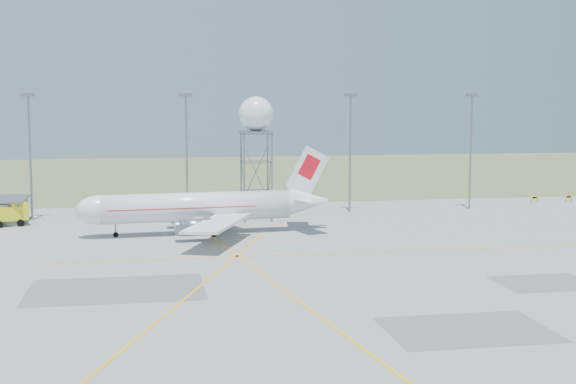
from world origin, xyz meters
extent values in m
plane|color=#A4A59F|center=(0.00, 0.00, 0.00)|extent=(400.00, 400.00, 0.00)
cube|color=#5B703E|center=(0.00, 140.00, 0.01)|extent=(400.00, 120.00, 0.03)
cylinder|color=slate|center=(-35.00, 66.00, 10.00)|extent=(0.36, 0.36, 20.00)
cube|color=slate|center=(-35.00, 66.00, 20.20)|extent=(2.20, 0.50, 0.60)
cylinder|color=slate|center=(-10.00, 66.00, 10.00)|extent=(0.36, 0.36, 20.00)
cube|color=slate|center=(-10.00, 66.00, 20.20)|extent=(2.20, 0.50, 0.60)
cylinder|color=slate|center=(18.00, 66.00, 10.00)|extent=(0.36, 0.36, 20.00)
cube|color=slate|center=(18.00, 66.00, 20.20)|extent=(2.20, 0.50, 0.60)
cylinder|color=slate|center=(40.00, 66.00, 10.00)|extent=(0.36, 0.36, 20.00)
cube|color=slate|center=(40.00, 66.00, 20.20)|extent=(2.20, 0.50, 0.60)
cylinder|color=black|center=(55.00, 72.00, 0.40)|extent=(0.10, 0.10, 0.80)
cylinder|color=black|center=(56.20, 72.00, 0.40)|extent=(0.10, 0.10, 0.80)
cube|color=yellow|center=(55.60, 72.00, 0.95)|extent=(1.60, 0.15, 0.50)
cube|color=black|center=(55.60, 71.92, 0.95)|extent=(0.80, 0.03, 0.30)
cylinder|color=black|center=(62.00, 72.00, 0.40)|extent=(0.10, 0.10, 0.80)
cylinder|color=black|center=(63.20, 72.00, 0.40)|extent=(0.10, 0.10, 0.80)
cube|color=yellow|center=(62.60, 72.00, 0.95)|extent=(1.60, 0.15, 0.50)
cube|color=black|center=(62.60, 71.92, 0.95)|extent=(0.80, 0.03, 0.30)
cylinder|color=white|center=(-9.65, 47.90, 3.98)|extent=(27.47, 6.12, 4.19)
ellipsoid|color=white|center=(-23.24, 46.93, 3.98)|extent=(6.99, 4.66, 4.19)
cube|color=black|center=(-24.49, 46.85, 4.61)|extent=(1.75, 2.41, 1.02)
cone|color=white|center=(7.07, 49.10, 4.30)|extent=(6.57, 4.63, 4.19)
cube|color=white|center=(7.07, 49.10, 8.70)|extent=(6.72, 0.79, 7.88)
cube|color=red|center=(7.28, 49.11, 9.43)|extent=(3.63, 0.61, 4.04)
cube|color=white|center=(6.31, 52.41, 4.82)|extent=(3.75, 5.99, 0.19)
cube|color=white|center=(6.79, 45.72, 4.82)|extent=(3.75, 5.99, 0.19)
cube|color=white|center=(-8.75, 57.42, 2.93)|extent=(12.75, 17.02, 0.38)
cube|color=white|center=(-7.41, 38.61, 2.93)|extent=(10.92, 17.43, 0.38)
cylinder|color=slate|center=(-11.13, 53.89, 1.99)|extent=(4.56, 2.72, 2.41)
cylinder|color=slate|center=(-10.26, 41.77, 1.99)|extent=(4.56, 2.72, 2.41)
cube|color=red|center=(-11.74, 47.76, 4.09)|extent=(21.20, 5.71, 0.13)
cylinder|color=black|center=(-21.15, 47.08, 0.47)|extent=(0.78, 0.78, 0.94)
cube|color=black|center=(-7.56, 48.05, 0.47)|extent=(1.49, 6.34, 0.94)
cylinder|color=slate|center=(-7.56, 48.05, 0.94)|extent=(0.27, 0.27, 1.89)
cylinder|color=slate|center=(-1.48, 57.00, 7.16)|extent=(0.26, 0.26, 14.31)
cylinder|color=slate|center=(2.92, 57.00, 7.16)|extent=(0.26, 0.26, 14.31)
cylinder|color=slate|center=(2.92, 61.40, 7.16)|extent=(0.26, 0.26, 14.31)
cylinder|color=slate|center=(-1.48, 61.40, 7.16)|extent=(0.26, 0.26, 14.31)
cube|color=slate|center=(0.72, 59.20, 14.31)|extent=(5.00, 5.00, 0.28)
sphere|color=white|center=(0.72, 59.20, 17.17)|extent=(5.50, 5.50, 5.50)
cube|color=yellow|center=(-36.35, 60.94, 2.86)|extent=(3.09, 3.34, 1.38)
cube|color=black|center=(-35.69, 61.15, 2.96)|extent=(0.86, 2.48, 0.99)
camera|label=1|loc=(-16.78, -67.75, 19.61)|focal=50.00mm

